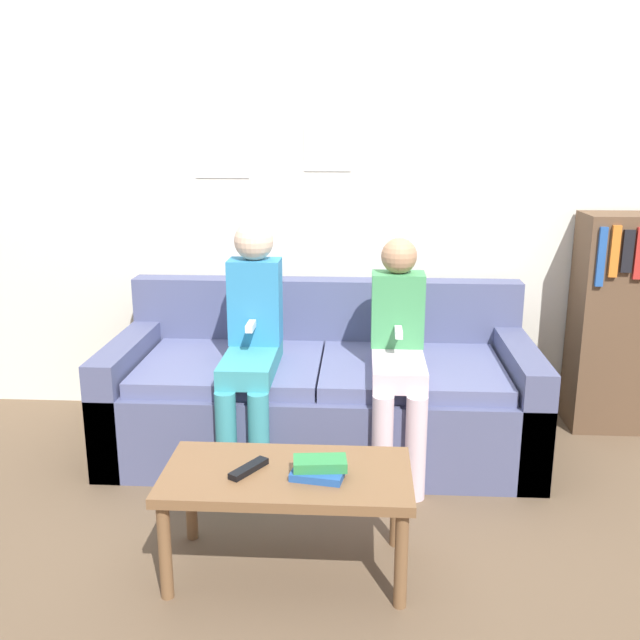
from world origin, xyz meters
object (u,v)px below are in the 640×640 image
at_px(coffee_table, 287,484).
at_px(person_left, 252,334).
at_px(tv_remote, 249,469).
at_px(person_right, 398,347).
at_px(bookshelf, 614,323).
at_px(couch, 322,395).

relative_size(coffee_table, person_left, 0.76).
distance_m(person_left, tv_remote, 0.90).
height_order(person_left, tv_remote, person_left).
xyz_separation_m(person_right, tv_remote, (-0.55, -0.85, -0.19)).
bearing_deg(bookshelf, tv_remote, -140.15).
bearing_deg(bookshelf, coffee_table, -138.02).
distance_m(couch, bookshelf, 1.55).
distance_m(tv_remote, bookshelf, 2.19).
height_order(couch, bookshelf, bookshelf).
distance_m(person_left, bookshelf, 1.87).
height_order(couch, tv_remote, couch).
bearing_deg(couch, tv_remote, -100.16).
relative_size(coffee_table, tv_remote, 5.19).
xyz_separation_m(couch, bookshelf, (1.49, 0.34, 0.30)).
bearing_deg(person_left, bookshelf, 16.57).
xyz_separation_m(person_right, bookshelf, (1.13, 0.55, -0.02)).
bearing_deg(bookshelf, couch, -167.15).
height_order(person_right, bookshelf, bookshelf).
bearing_deg(tv_remote, person_left, 129.55).
distance_m(coffee_table, tv_remote, 0.14).
distance_m(coffee_table, person_left, 0.94).
distance_m(couch, person_left, 0.51).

